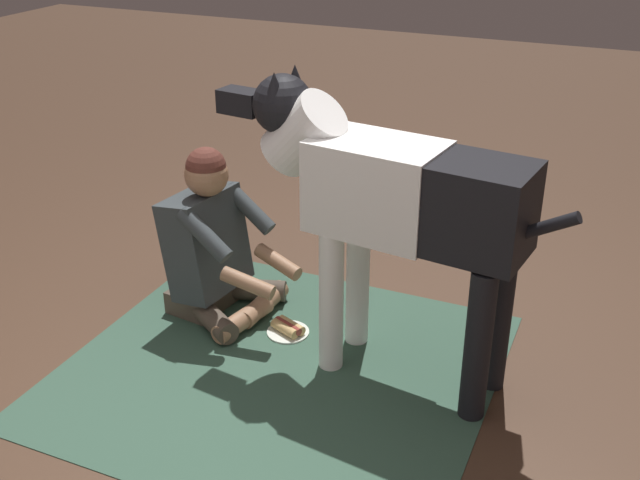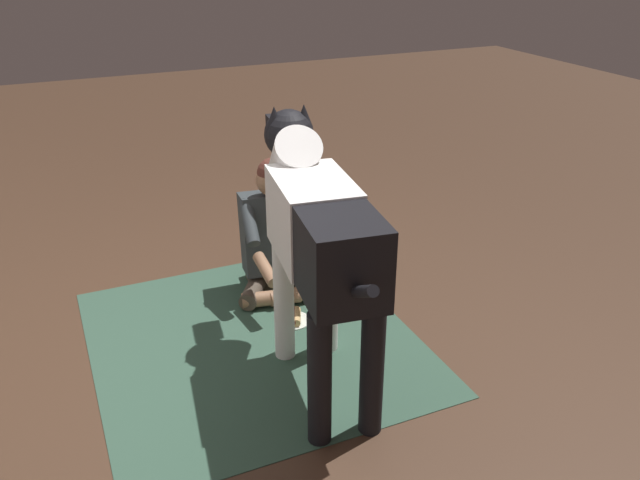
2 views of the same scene
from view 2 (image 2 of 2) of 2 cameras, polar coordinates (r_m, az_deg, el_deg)
ground_plane at (r=3.67m, az=-8.10°, el=-9.49°), size 15.67×15.67×0.00m
area_rug at (r=3.72m, az=-5.87°, el=-8.73°), size 1.85×1.74×0.01m
person_sitting_on_floor at (r=4.07m, az=-3.94°, el=0.25°), size 0.67×0.57×0.87m
large_dog at (r=3.04m, az=-0.29°, el=0.86°), size 1.59×0.45×1.30m
hot_dog_on_plate at (r=3.86m, az=-2.39°, el=-6.84°), size 0.21×0.21×0.06m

